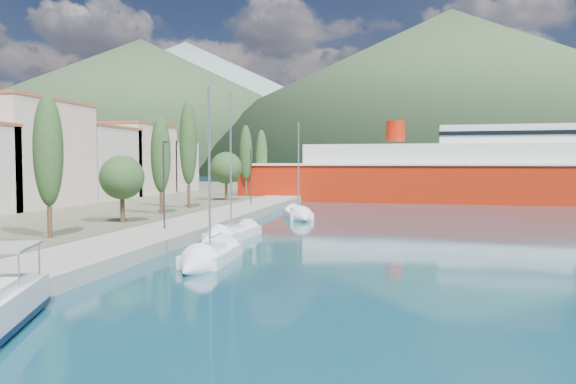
# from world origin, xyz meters

# --- Properties ---
(ground) EXTENTS (1400.00, 1400.00, 0.00)m
(ground) POSITION_xyz_m (0.00, 120.00, 0.00)
(ground) COLOR #113F50
(quay) EXTENTS (5.00, 88.00, 0.80)m
(quay) POSITION_xyz_m (-9.00, 26.00, 0.40)
(quay) COLOR gray
(quay) RESTS_ON ground
(hills_far) EXTENTS (1480.00, 900.00, 180.00)m
(hills_far) POSITION_xyz_m (138.59, 618.73, 77.39)
(hills_far) COLOR gray
(hills_far) RESTS_ON ground
(hills_near) EXTENTS (1010.00, 520.00, 115.00)m
(hills_near) POSITION_xyz_m (98.04, 372.50, 49.18)
(hills_near) COLOR #32472B
(hills_near) RESTS_ON ground
(town_buildings) EXTENTS (9.20, 69.20, 11.30)m
(town_buildings) POSITION_xyz_m (-32.00, 36.91, 5.57)
(town_buildings) COLOR beige
(town_buildings) RESTS_ON land_strip
(tree_row) EXTENTS (3.94, 62.28, 10.98)m
(tree_row) POSITION_xyz_m (-14.29, 33.21, 5.74)
(tree_row) COLOR #47301E
(tree_row) RESTS_ON land_strip
(lamp_posts) EXTENTS (0.15, 47.44, 6.06)m
(lamp_posts) POSITION_xyz_m (-9.00, 14.55, 4.08)
(lamp_posts) COLOR #2D2D33
(lamp_posts) RESTS_ON quay
(sailboat_near) EXTENTS (2.40, 7.23, 10.28)m
(sailboat_near) POSITION_xyz_m (-2.89, 5.98, 0.28)
(sailboat_near) COLOR silver
(sailboat_near) RESTS_ON ground
(sailboat_mid) EXTENTS (3.08, 7.95, 11.15)m
(sailboat_mid) POSITION_xyz_m (-4.86, 15.16, 0.28)
(sailboat_mid) COLOR silver
(sailboat_mid) RESTS_ON ground
(sailboat_far) EXTENTS (4.43, 7.24, 10.15)m
(sailboat_far) POSITION_xyz_m (-2.19, 30.67, 0.29)
(sailboat_far) COLOR silver
(sailboat_far) RESTS_ON ground
(ferry) EXTENTS (60.46, 15.53, 11.90)m
(ferry) POSITION_xyz_m (14.59, 59.67, 3.62)
(ferry) COLOR #A91D09
(ferry) RESTS_ON ground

